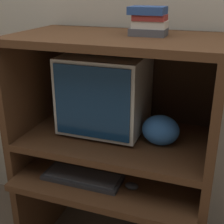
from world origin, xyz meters
TOP-DOWN VIEW (x-y plane):
  - wall_back at (0.00, 0.65)m, footprint 6.00×0.06m
  - desk_base at (0.00, 0.24)m, footprint 1.02×0.66m
  - desk_monitor_shelf at (0.00, 0.29)m, footprint 1.02×0.59m
  - hutch_upper at (0.00, 0.33)m, footprint 1.02×0.59m
  - crt_monitor at (-0.08, 0.35)m, footprint 0.43×0.39m
  - keyboard at (-0.12, 0.11)m, footprint 0.41×0.16m
  - mouse at (0.14, 0.11)m, footprint 0.07×0.05m
  - snack_bag at (0.24, 0.27)m, footprint 0.19×0.14m
  - book_stack at (0.14, 0.34)m, footprint 0.18×0.14m

SIDE VIEW (x-z plane):
  - desk_base at x=0.00m, z-range 0.09..0.70m
  - keyboard at x=-0.12m, z-range 0.60..0.63m
  - mouse at x=0.14m, z-range 0.60..0.63m
  - desk_monitor_shelf at x=0.00m, z-range 0.66..0.84m
  - snack_bag at x=0.24m, z-range 0.79..0.95m
  - crt_monitor at x=-0.08m, z-range 0.80..1.22m
  - hutch_upper at x=0.00m, z-range 0.89..1.41m
  - wall_back at x=0.00m, z-range 0.00..2.60m
  - book_stack at x=0.14m, z-range 1.32..1.45m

